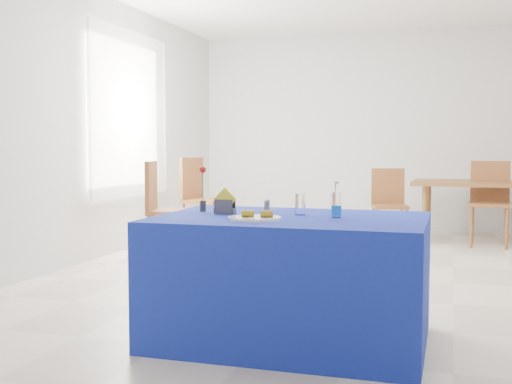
# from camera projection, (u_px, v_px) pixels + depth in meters

# --- Properties ---
(floor) EXTENTS (7.00, 7.00, 0.00)m
(floor) POSITION_uv_depth(u_px,v_px,m) (326.00, 276.00, 5.88)
(floor) COLOR beige
(floor) RESTS_ON ground
(room_shell) EXTENTS (7.00, 7.00, 7.00)m
(room_shell) POSITION_uv_depth(u_px,v_px,m) (328.00, 84.00, 5.76)
(room_shell) COLOR silver
(room_shell) RESTS_ON ground
(window_pane) EXTENTS (0.04, 1.50, 1.60)m
(window_pane) POSITION_uv_depth(u_px,v_px,m) (125.00, 114.00, 7.26)
(window_pane) COLOR white
(window_pane) RESTS_ON room_shell
(curtain) EXTENTS (0.04, 1.75, 1.85)m
(curtain) POSITION_uv_depth(u_px,v_px,m) (131.00, 114.00, 7.24)
(curtain) COLOR white
(curtain) RESTS_ON room_shell
(plate) EXTENTS (0.31, 0.31, 0.01)m
(plate) POSITION_uv_depth(u_px,v_px,m) (255.00, 218.00, 3.70)
(plate) COLOR white
(plate) RESTS_ON blue_table
(drinking_glass) EXTENTS (0.06, 0.06, 0.13)m
(drinking_glass) POSITION_uv_depth(u_px,v_px,m) (300.00, 204.00, 3.95)
(drinking_glass) COLOR white
(drinking_glass) RESTS_ON blue_table
(salt_shaker) EXTENTS (0.03, 0.03, 0.08)m
(salt_shaker) POSITION_uv_depth(u_px,v_px,m) (267.00, 206.00, 4.06)
(salt_shaker) COLOR slate
(salt_shaker) RESTS_ON blue_table
(pepper_shaker) EXTENTS (0.03, 0.03, 0.08)m
(pepper_shaker) POSITION_uv_depth(u_px,v_px,m) (267.00, 208.00, 3.96)
(pepper_shaker) COLOR slate
(pepper_shaker) RESTS_ON blue_table
(blue_table) EXTENTS (1.60, 1.10, 0.76)m
(blue_table) POSITION_uv_depth(u_px,v_px,m) (290.00, 279.00, 3.89)
(blue_table) COLOR navy
(blue_table) RESTS_ON floor
(water_bottle) EXTENTS (0.06, 0.06, 0.21)m
(water_bottle) POSITION_uv_depth(u_px,v_px,m) (336.00, 205.00, 3.81)
(water_bottle) COLOR silver
(water_bottle) RESTS_ON blue_table
(napkin_holder) EXTENTS (0.15, 0.07, 0.17)m
(napkin_holder) POSITION_uv_depth(u_px,v_px,m) (225.00, 206.00, 4.02)
(napkin_holder) COLOR #343338
(napkin_holder) RESTS_ON blue_table
(rose_vase) EXTENTS (0.04, 0.04, 0.29)m
(rose_vase) POSITION_uv_depth(u_px,v_px,m) (203.00, 190.00, 4.16)
(rose_vase) COLOR #29292E
(rose_vase) RESTS_ON blue_table
(oak_table) EXTENTS (1.56, 1.03, 0.76)m
(oak_table) POSITION_uv_depth(u_px,v_px,m) (477.00, 187.00, 8.00)
(oak_table) COLOR brown
(oak_table) RESTS_ON floor
(chair_bg_left) EXTENTS (0.50, 0.50, 0.91)m
(chair_bg_left) POSITION_uv_depth(u_px,v_px,m) (389.00, 200.00, 7.92)
(chair_bg_left) COLOR brown
(chair_bg_left) RESTS_ON floor
(chair_bg_right) EXTENTS (0.48, 0.48, 1.01)m
(chair_bg_right) POSITION_uv_depth(u_px,v_px,m) (490.00, 197.00, 7.67)
(chair_bg_right) COLOR brown
(chair_bg_right) RESTS_ON floor
(chair_win_a) EXTENTS (0.57, 0.57, 1.03)m
(chair_win_a) POSITION_uv_depth(u_px,v_px,m) (162.00, 204.00, 6.60)
(chair_win_a) COLOR brown
(chair_win_a) RESTS_ON floor
(chair_win_b) EXTENTS (0.55, 0.55, 1.05)m
(chair_win_b) POSITION_uv_depth(u_px,v_px,m) (200.00, 194.00, 7.85)
(chair_win_b) COLOR brown
(chair_win_b) RESTS_ON floor
(banana_pieces) EXTENTS (0.19, 0.08, 0.04)m
(banana_pieces) POSITION_uv_depth(u_px,v_px,m) (257.00, 214.00, 3.69)
(banana_pieces) COLOR gold
(banana_pieces) RESTS_ON plate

